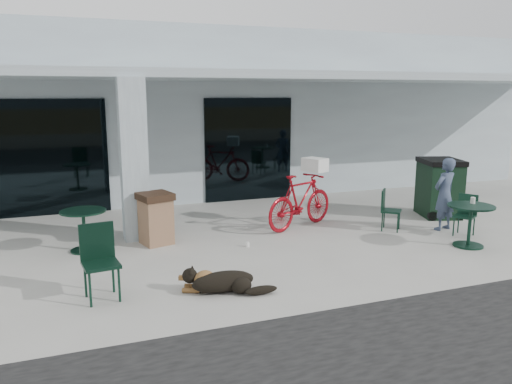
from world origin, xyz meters
name	(u,v)px	position (x,y,z in m)	size (l,w,h in m)	color
ground	(247,266)	(0.00, 0.00, 0.00)	(80.00, 80.00, 0.00)	#B1B0A7
building	(157,112)	(0.00, 8.50, 2.25)	(22.00, 7.00, 4.50)	silver
storefront_glass_left	(45,158)	(-3.20, 4.98, 1.35)	(2.80, 0.06, 2.70)	black
storefront_glass_right	(249,150)	(1.80, 4.98, 1.35)	(2.40, 0.06, 2.70)	black
column	(134,160)	(-1.50, 2.30, 1.56)	(0.50, 0.50, 3.12)	silver
overhang	(192,75)	(0.00, 3.60, 3.21)	(22.00, 2.80, 0.18)	silver
bicycle	(301,201)	(1.87, 1.90, 0.58)	(0.55, 1.94, 1.17)	maroon
laundry_basket	(315,165)	(2.28, 2.08, 1.31)	(0.49, 0.36, 0.29)	white
dog	(223,280)	(-0.69, -0.91, 0.18)	(1.06, 0.35, 0.35)	black
cup_near_dog	(248,244)	(0.36, 1.00, 0.05)	(0.07, 0.07, 0.09)	white
cafe_table_near	(84,231)	(-2.49, 1.80, 0.38)	(0.81, 0.81, 0.76)	#102F22
cafe_chair_near	(101,263)	(-2.34, -0.58, 0.53)	(0.47, 0.52, 1.05)	#102F22
cafe_table_far	(470,226)	(4.26, -0.41, 0.39)	(0.84, 0.84, 0.79)	#102F22
cafe_chair_far_a	(391,210)	(3.55, 1.05, 0.43)	(0.39, 0.42, 0.86)	#102F22
cafe_chair_far_b	(465,216)	(4.69, 0.19, 0.42)	(0.38, 0.41, 0.83)	#102F22
person	(444,194)	(4.61, 0.71, 0.76)	(0.55, 0.36, 1.52)	#394661
cup_on_table	(473,200)	(4.40, -0.29, 0.85)	(0.09, 0.09, 0.12)	white
trash_receptacle	(156,219)	(-1.20, 1.80, 0.49)	(0.58, 0.58, 0.99)	brown
wheeled_bin	(439,188)	(5.34, 1.73, 0.67)	(0.82, 1.05, 1.34)	black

